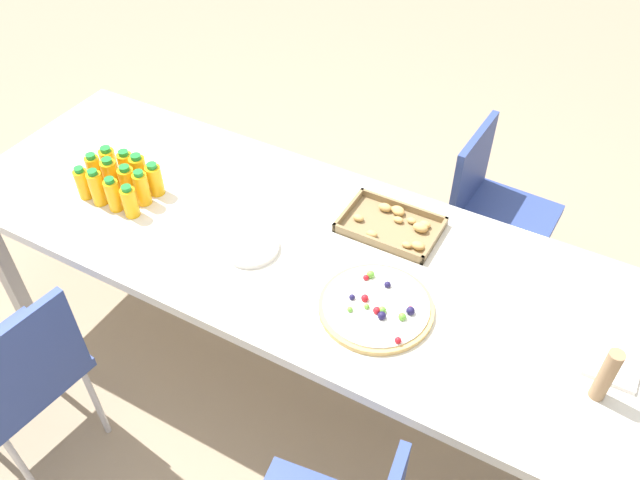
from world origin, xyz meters
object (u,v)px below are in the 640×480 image
Objects in this scene: chair_near_left at (19,373)px; juice_bottle_3 at (130,202)px; chair_far_right at (492,205)px; napkin_stack at (613,364)px; juice_bottle_9 at (127,167)px; juice_bottle_2 at (113,195)px; plate_stack at (251,247)px; snack_tray at (393,225)px; cardboard_tube at (606,375)px; juice_bottle_8 at (109,162)px; fruit_pizza at (376,307)px; juice_bottle_4 at (95,171)px; juice_bottle_5 at (111,176)px; juice_bottle_10 at (139,172)px; juice_bottle_7 at (142,188)px; juice_bottle_1 at (97,188)px; party_table at (289,250)px; juice_bottle_0 at (83,183)px; juice_bottle_6 at (128,183)px; juice_bottle_11 at (155,180)px.

juice_bottle_3 is at bearing 5.20° from chair_near_left.
napkin_stack is at bearing 38.03° from chair_far_right.
juice_bottle_2 is at bearing -64.55° from juice_bottle_9.
plate_stack is 1.20m from napkin_stack.
snack_tray reaches higher than plate_stack.
juice_bottle_8 is at bearing 176.76° from cardboard_tube.
juice_bottle_2 is 1.06× the size of juice_bottle_3.
fruit_pizza is (0.98, 0.02, -0.05)m from juice_bottle_3.
chair_near_left is at bearing -73.16° from juice_bottle_4.
juice_bottle_5 reaches higher than fruit_pizza.
chair_far_right is 1.14m from plate_stack.
juice_bottle_9 is at bearing 172.21° from juice_bottle_10.
juice_bottle_4 is (-0.15, 0.07, 0.00)m from juice_bottle_2.
juice_bottle_7 reaches higher than chair_near_left.
juice_bottle_1 is 1.00× the size of juice_bottle_5.
juice_bottle_9 is at bearing -179.06° from party_table.
fruit_pizza is 1.05× the size of snack_tray.
juice_bottle_2 is 1.04× the size of juice_bottle_9.
juice_bottle_0 is (-1.31, -0.99, 0.30)m from chair_far_right.
juice_bottle_3 is 0.16m from juice_bottle_10.
plate_stack is (0.55, -0.02, -0.06)m from juice_bottle_6.
juice_bottle_11 reaches higher than juice_bottle_8.
party_table is at bearing 50.85° from plate_stack.
juice_bottle_11 is at bearing -163.74° from snack_tray.
juice_bottle_4 reaches higher than juice_bottle_0.
juice_bottle_5 is 1.13m from fruit_pizza.
chair_near_left is at bearing -155.30° from napkin_stack.
juice_bottle_8 is at bearing 163.24° from juice_bottle_7.
juice_bottle_2 is 0.70× the size of plate_stack.
juice_bottle_7 reaches higher than napkin_stack.
juice_bottle_5 is 1.06× the size of juice_bottle_6.
juice_bottle_0 is at bearing -132.43° from juice_bottle_5.
juice_bottle_0 is 0.21m from juice_bottle_10.
juice_bottle_2 is 0.15m from juice_bottle_10.
juice_bottle_4 reaches higher than juice_bottle_11.
juice_bottle_6 reaches higher than juice_bottle_11.
juice_bottle_11 is (0.07, 0.14, -0.00)m from juice_bottle_2.
snack_tray is (0.94, 0.40, -0.05)m from juice_bottle_2.
juice_bottle_2 is at bearing -165.40° from party_table.
juice_bottle_10 is 0.07m from juice_bottle_11.
fruit_pizza is at bearing 1.30° from juice_bottle_3.
juice_bottle_5 is at bearing 17.92° from chair_near_left.
juice_bottle_9 is 0.90× the size of juice_bottle_10.
juice_bottle_7 reaches higher than juice_bottle_6.
juice_bottle_6 is 0.71× the size of plate_stack.
chair_near_left is (-1.11, -1.60, 0.00)m from chair_far_right.
juice_bottle_9 is 1.05m from snack_tray.
cardboard_tube is (0.79, -0.36, 0.08)m from snack_tray.
juice_bottle_8 is at bearing -171.81° from juice_bottle_9.
fruit_pizza is at bearing -6.68° from juice_bottle_9.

